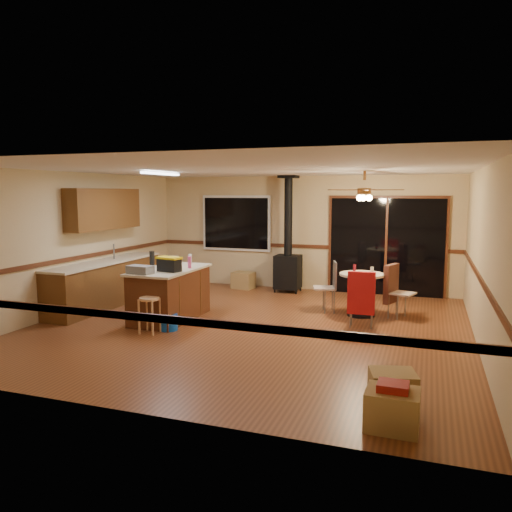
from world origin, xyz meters
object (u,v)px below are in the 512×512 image
at_px(chair_near, 361,293).
at_px(chair_left, 330,281).
at_px(box_corner_b, 393,389).
at_px(wood_stove, 288,260).
at_px(toolbox_grey, 140,270).
at_px(toolbox_black, 169,265).
at_px(box_under_window, 243,280).
at_px(kitchen_island, 170,294).
at_px(bar_stool, 150,315).
at_px(chair_right, 392,284).
at_px(blue_bucket, 168,322).
at_px(box_corner_a, 392,410).
at_px(dining_table, 362,287).

bearing_deg(chair_near, chair_left, 124.91).
bearing_deg(box_corner_b, wood_stove, 115.83).
bearing_deg(wood_stove, chair_near, -52.80).
height_order(toolbox_grey, toolbox_black, toolbox_black).
bearing_deg(toolbox_grey, box_under_window, 83.88).
bearing_deg(chair_near, toolbox_grey, -162.46).
bearing_deg(kitchen_island, bar_stool, -81.51).
xyz_separation_m(toolbox_grey, box_under_window, (0.40, 3.73, -0.77)).
xyz_separation_m(kitchen_island, chair_right, (3.69, 1.46, 0.14)).
bearing_deg(blue_bucket, chair_near, 20.73).
bearing_deg(box_corner_b, chair_near, 103.60).
relative_size(toolbox_black, chair_left, 0.75).
xyz_separation_m(box_under_window, box_corner_a, (3.80, -6.09, -0.00)).
relative_size(wood_stove, chair_left, 4.89).
height_order(wood_stove, chair_left, wood_stove).
bearing_deg(blue_bucket, toolbox_grey, 177.57).
xyz_separation_m(wood_stove, dining_table, (1.86, -1.71, -0.20)).
xyz_separation_m(toolbox_black, box_under_window, (0.06, 3.37, -0.82)).
height_order(kitchen_island, box_corner_b, kitchen_island).
relative_size(toolbox_black, bar_stool, 0.67).
relative_size(kitchen_island, wood_stove, 0.67).
relative_size(blue_bucket, chair_right, 0.44).
xyz_separation_m(toolbox_grey, box_corner_a, (4.20, -2.36, -0.78)).
relative_size(toolbox_grey, box_under_window, 0.88).
bearing_deg(dining_table, wood_stove, 137.42).
height_order(chair_right, box_corner_b, chair_right).
distance_m(wood_stove, toolbox_black, 3.53).
bearing_deg(box_corner_b, chair_right, 94.23).
relative_size(kitchen_island, chair_right, 2.40).
xyz_separation_m(bar_stool, dining_table, (3.02, 2.26, 0.24)).
height_order(kitchen_island, wood_stove, wood_stove).
bearing_deg(dining_table, chair_right, 12.08).
height_order(toolbox_grey, box_corner_a, toolbox_grey).
height_order(blue_bucket, box_corner_a, box_corner_a).
bearing_deg(blue_bucket, box_under_window, 91.72).
bearing_deg(chair_left, blue_bucket, -136.45).
xyz_separation_m(toolbox_grey, blue_bucket, (0.51, -0.02, -0.84)).
relative_size(wood_stove, chair_right, 3.60).
bearing_deg(box_corner_a, box_under_window, 121.96).
distance_m(toolbox_black, dining_table, 3.45).
xyz_separation_m(chair_left, chair_right, (1.13, -0.02, 0.01)).
height_order(kitchen_island, chair_near, chair_near).
bearing_deg(kitchen_island, chair_left, 29.91).
distance_m(kitchen_island, toolbox_black, 0.63).
xyz_separation_m(chair_near, box_under_window, (-3.06, 2.64, -0.41)).
relative_size(dining_table, box_under_window, 1.68).
bearing_deg(toolbox_grey, box_corner_a, -29.32).
bearing_deg(bar_stool, chair_near, 23.68).
distance_m(dining_table, chair_near, 0.89).
bearing_deg(toolbox_grey, toolbox_black, 46.71).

